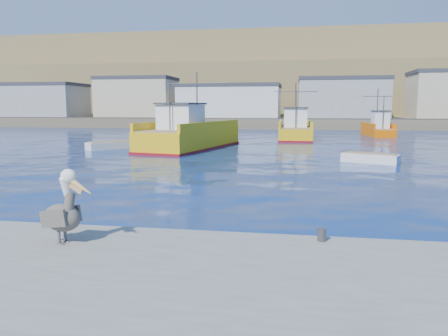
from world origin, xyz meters
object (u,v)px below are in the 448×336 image
at_px(boat_orange, 378,128).
at_px(skiff_mid, 370,159).
at_px(skiff_left, 110,146).
at_px(trawler_yellow_a, 190,135).
at_px(pelican, 64,211).
at_px(trawler_yellow_b, 295,130).

xyz_separation_m(boat_orange, skiff_mid, (-5.15, -27.21, -0.72)).
bearing_deg(skiff_left, trawler_yellow_a, 16.43).
relative_size(skiff_mid, pelican, 2.16).
bearing_deg(boat_orange, skiff_mid, -100.73).
height_order(boat_orange, pelican, boat_orange).
xyz_separation_m(trawler_yellow_b, skiff_left, (-15.52, -14.50, -0.72)).
xyz_separation_m(trawler_yellow_a, trawler_yellow_b, (8.97, 12.57, -0.15)).
distance_m(trawler_yellow_a, skiff_mid, 15.94).
bearing_deg(skiff_left, pelican, -67.87).
distance_m(boat_orange, pelican, 49.89).
xyz_separation_m(trawler_yellow_a, skiff_left, (-6.55, -1.93, -0.86)).
bearing_deg(trawler_yellow_b, boat_orange, 34.55).
relative_size(trawler_yellow_b, skiff_left, 2.71).
bearing_deg(trawler_yellow_b, trawler_yellow_a, -125.51).
bearing_deg(trawler_yellow_b, skiff_left, -136.94).
bearing_deg(trawler_yellow_a, pelican, -81.76).
distance_m(boat_orange, skiff_mid, 27.70).
distance_m(skiff_left, pelican, 28.17).
height_order(boat_orange, skiff_mid, boat_orange).
bearing_deg(skiff_mid, skiff_left, 164.42).
xyz_separation_m(trawler_yellow_a, pelican, (4.06, -28.01, 0.10)).
relative_size(trawler_yellow_b, pelican, 6.00).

